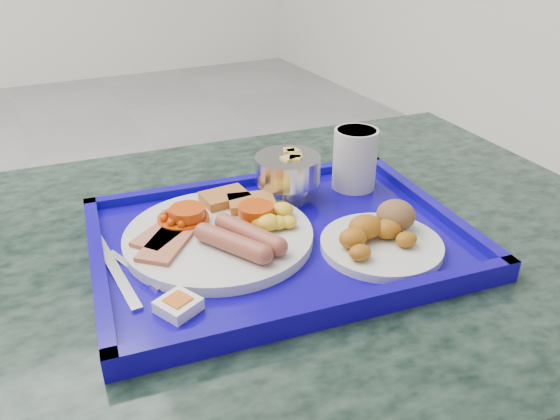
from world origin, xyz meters
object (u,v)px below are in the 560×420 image
at_px(table, 248,346).
at_px(tray, 280,240).
at_px(main_plate, 224,230).
at_px(bread_plate, 382,236).
at_px(fruit_bowl, 288,170).
at_px(juice_cup, 355,157).

distance_m(table, tray, 0.21).
bearing_deg(table, main_plate, -171.96).
xyz_separation_m(bread_plate, fruit_bowl, (-0.04, 0.19, 0.03)).
relative_size(table, juice_cup, 12.80).
relative_size(tray, main_plate, 2.10).
height_order(main_plate, fruit_bowl, fruit_bowl).
xyz_separation_m(table, bread_plate, (0.15, -0.12, 0.23)).
xyz_separation_m(table, main_plate, (-0.03, -0.00, 0.22)).
bearing_deg(main_plate, bread_plate, -31.79).
height_order(tray, main_plate, main_plate).
height_order(main_plate, juice_cup, juice_cup).
height_order(tray, juice_cup, juice_cup).
bearing_deg(juice_cup, fruit_bowl, 172.27).
xyz_separation_m(tray, fruit_bowl, (0.06, 0.10, 0.05)).
distance_m(tray, juice_cup, 0.21).
bearing_deg(tray, bread_plate, -38.03).
height_order(tray, bread_plate, bread_plate).
bearing_deg(fruit_bowl, juice_cup, -7.73).
bearing_deg(juice_cup, main_plate, -166.08).
relative_size(table, fruit_bowl, 12.32).
bearing_deg(fruit_bowl, table, -145.37).
distance_m(main_plate, fruit_bowl, 0.16).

